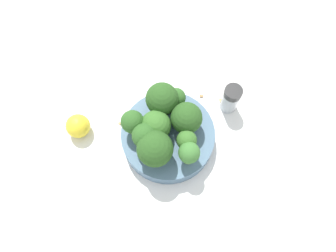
# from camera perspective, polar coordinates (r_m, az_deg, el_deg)

# --- Properties ---
(ground_plane) EXTENTS (3.00, 3.00, 0.00)m
(ground_plane) POSITION_cam_1_polar(r_m,az_deg,el_deg) (0.58, -0.00, -2.44)
(ground_plane) COLOR white
(bowl) EXTENTS (0.16, 0.16, 0.03)m
(bowl) POSITION_cam_1_polar(r_m,az_deg,el_deg) (0.56, -0.00, -1.89)
(bowl) COLOR slate
(bowl) RESTS_ON ground_plane
(broccoli_floret_0) EXTENTS (0.03, 0.03, 0.05)m
(broccoli_floret_0) POSITION_cam_1_polar(r_m,az_deg,el_deg) (0.51, 3.25, -2.60)
(broccoli_floret_0) COLOR #7A9E5B
(broccoli_floret_0) RESTS_ON bowl
(broccoli_floret_1) EXTENTS (0.05, 0.05, 0.05)m
(broccoli_floret_1) POSITION_cam_1_polar(r_m,az_deg,el_deg) (0.52, -2.14, 0.05)
(broccoli_floret_1) COLOR #84AD66
(broccoli_floret_1) RESTS_ON bowl
(broccoli_floret_2) EXTENTS (0.05, 0.05, 0.06)m
(broccoli_floret_2) POSITION_cam_1_polar(r_m,az_deg,el_deg) (0.52, 3.22, 1.35)
(broccoli_floret_2) COLOR #8EB770
(broccoli_floret_2) RESTS_ON bowl
(broccoli_floret_3) EXTENTS (0.06, 0.06, 0.07)m
(broccoli_floret_3) POSITION_cam_1_polar(r_m,az_deg,el_deg) (0.50, -2.29, -4.01)
(broccoli_floret_3) COLOR #7A9E5B
(broccoli_floret_3) RESTS_ON bowl
(broccoli_floret_4) EXTENTS (0.05, 0.05, 0.06)m
(broccoli_floret_4) POSITION_cam_1_polar(r_m,az_deg,el_deg) (0.53, -1.04, 4.66)
(broccoli_floret_4) COLOR #7A9E5B
(broccoli_floret_4) RESTS_ON bowl
(broccoli_floret_5) EXTENTS (0.03, 0.03, 0.05)m
(broccoli_floret_5) POSITION_cam_1_polar(r_m,az_deg,el_deg) (0.51, 3.67, -4.79)
(broccoli_floret_5) COLOR #84AD66
(broccoli_floret_5) RESTS_ON bowl
(broccoli_floret_6) EXTENTS (0.04, 0.04, 0.06)m
(broccoli_floret_6) POSITION_cam_1_polar(r_m,az_deg,el_deg) (0.51, -4.12, -1.79)
(broccoli_floret_6) COLOR #7A9E5B
(broccoli_floret_6) RESTS_ON bowl
(broccoli_floret_7) EXTENTS (0.03, 0.03, 0.04)m
(broccoli_floret_7) POSITION_cam_1_polar(r_m,az_deg,el_deg) (0.55, 1.41, 4.87)
(broccoli_floret_7) COLOR #7A9E5B
(broccoli_floret_7) RESTS_ON bowl
(broccoli_floret_8) EXTENTS (0.04, 0.04, 0.05)m
(broccoli_floret_8) POSITION_cam_1_polar(r_m,az_deg,el_deg) (0.52, -6.10, 1.04)
(broccoli_floret_8) COLOR #84AD66
(broccoli_floret_8) RESTS_ON bowl
(pepper_shaker) EXTENTS (0.03, 0.03, 0.06)m
(pepper_shaker) POSITION_cam_1_polar(r_m,az_deg,el_deg) (0.58, 10.87, 4.68)
(pepper_shaker) COLOR #B2B7BC
(pepper_shaker) RESTS_ON ground_plane
(lemon_wedge) EXTENTS (0.04, 0.04, 0.04)m
(lemon_wedge) POSITION_cam_1_polar(r_m,az_deg,el_deg) (0.58, -15.45, -0.28)
(lemon_wedge) COLOR yellow
(lemon_wedge) RESTS_ON ground_plane
(almond_crumb_0) EXTENTS (0.01, 0.01, 0.01)m
(almond_crumb_0) POSITION_cam_1_polar(r_m,az_deg,el_deg) (0.61, 9.22, 4.48)
(almond_crumb_0) COLOR tan
(almond_crumb_0) RESTS_ON ground_plane
(almond_crumb_1) EXTENTS (0.01, 0.01, 0.01)m
(almond_crumb_1) POSITION_cam_1_polar(r_m,az_deg,el_deg) (0.62, -1.36, 7.00)
(almond_crumb_1) COLOR tan
(almond_crumb_1) RESTS_ON ground_plane
(almond_crumb_2) EXTENTS (0.01, 0.01, 0.01)m
(almond_crumb_2) POSITION_cam_1_polar(r_m,az_deg,el_deg) (0.61, 5.85, 5.28)
(almond_crumb_2) COLOR #AD7F4C
(almond_crumb_2) RESTS_ON ground_plane
(almond_crumb_3) EXTENTS (0.01, 0.01, 0.01)m
(almond_crumb_3) POSITION_cam_1_polar(r_m,az_deg,el_deg) (0.59, -8.41, 0.48)
(almond_crumb_3) COLOR tan
(almond_crumb_3) RESTS_ON ground_plane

